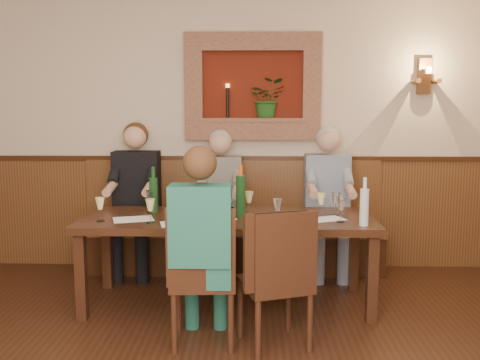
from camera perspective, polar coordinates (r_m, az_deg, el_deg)
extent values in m
cube|color=beige|center=(5.49, -0.76, 5.20)|extent=(6.00, 0.04, 2.80)
cube|color=#4C3015|center=(5.57, -0.75, -3.58)|extent=(6.00, 0.04, 1.10)
cube|color=#381E0F|center=(5.49, -0.76, 2.32)|extent=(6.02, 0.06, 0.05)
cube|color=#601A0D|center=(5.47, 1.35, 9.90)|extent=(1.00, 0.02, 0.70)
cube|color=#996A4E|center=(5.45, 1.37, 14.54)|extent=(1.36, 0.12, 0.18)
cube|color=#996A4E|center=(5.42, 1.34, 5.27)|extent=(1.36, 0.12, 0.18)
cube|color=#996A4E|center=(5.45, -4.95, 9.88)|extent=(0.18, 0.12, 0.70)
cube|color=#996A4E|center=(5.45, 7.66, 9.84)|extent=(0.18, 0.12, 0.70)
cube|color=#996A4E|center=(5.42, 1.34, 6.43)|extent=(1.00, 0.14, 0.04)
imported|color=#1F4F1B|center=(5.42, 2.95, 8.70)|extent=(0.35, 0.30, 0.39)
cylinder|color=black|center=(5.42, -1.32, 8.23)|extent=(0.03, 0.03, 0.30)
cylinder|color=#FFBF59|center=(5.43, -1.33, 10.02)|extent=(0.04, 0.04, 0.04)
cube|color=#4C3015|center=(5.69, 19.03, 10.41)|extent=(0.12, 0.08, 0.35)
cylinder|color=#4C3015|center=(5.59, 18.23, 9.98)|extent=(0.05, 0.18, 0.05)
cylinder|color=#4C3015|center=(5.65, 20.20, 9.87)|extent=(0.05, 0.18, 0.05)
cylinder|color=#FFBF59|center=(5.57, 19.46, 10.97)|extent=(0.06, 0.06, 0.06)
cube|color=black|center=(4.43, -1.31, -4.31)|extent=(2.40, 0.90, 0.06)
cube|color=black|center=(4.37, -16.58, -9.89)|extent=(0.08, 0.08, 0.69)
cube|color=black|center=(4.27, 13.91, -10.25)|extent=(0.08, 0.08, 0.69)
cube|color=black|center=(5.05, -13.99, -7.40)|extent=(0.08, 0.08, 0.69)
cube|color=black|center=(4.96, 12.07, -7.63)|extent=(0.08, 0.08, 0.69)
cube|color=#381E0F|center=(5.44, -0.83, -7.65)|extent=(3.00, 0.40, 0.40)
cube|color=#4C3015|center=(5.38, -0.84, -5.40)|extent=(3.00, 0.45, 0.06)
cube|color=#4C3015|center=(5.50, -0.77, -1.29)|extent=(3.00, 0.06, 0.66)
cube|color=black|center=(3.89, -3.93, -13.95)|extent=(0.45, 0.45, 0.42)
cube|color=black|center=(3.81, -3.96, -10.63)|extent=(0.47, 0.47, 0.05)
cube|color=black|center=(3.53, -4.11, -7.19)|extent=(0.44, 0.07, 0.53)
cube|color=black|center=(3.84, 3.65, -14.30)|extent=(0.53, 0.53, 0.41)
cube|color=black|center=(3.76, 3.68, -11.02)|extent=(0.55, 0.55, 0.05)
cube|color=black|center=(3.50, 4.92, -7.59)|extent=(0.42, 0.18, 0.52)
cube|color=black|center=(5.40, -11.18, -7.65)|extent=(0.45, 0.47, 0.45)
cube|color=black|center=(5.44, -10.96, -0.08)|extent=(0.45, 0.24, 0.59)
sphere|color=#D8A384|center=(5.35, -11.18, 4.48)|extent=(0.23, 0.23, 0.23)
sphere|color=#4C2D19|center=(5.40, -11.06, 4.75)|extent=(0.25, 0.25, 0.25)
cube|color=#5A5453|center=(5.29, -2.20, -7.82)|extent=(0.42, 0.44, 0.45)
cube|color=#5A5453|center=(5.32, -2.12, -0.43)|extent=(0.42, 0.22, 0.55)
sphere|color=#D8A384|center=(5.24, -2.17, 3.91)|extent=(0.21, 0.21, 0.21)
sphere|color=#B2B2B2|center=(5.29, -2.13, 4.17)|extent=(0.23, 0.23, 0.23)
cube|color=navy|center=(5.33, 9.35, -7.81)|extent=(0.44, 0.46, 0.45)
cube|color=navy|center=(5.36, 9.26, -0.31)|extent=(0.44, 0.23, 0.57)
sphere|color=#D8A384|center=(5.28, 9.42, 4.15)|extent=(0.22, 0.22, 0.22)
sphere|color=#B2B2B2|center=(5.33, 9.35, 4.41)|extent=(0.24, 0.24, 0.24)
cube|color=#1B4C5F|center=(3.91, -3.89, -13.59)|extent=(0.41, 0.43, 0.45)
cube|color=#1B4C5F|center=(3.56, -4.23, -4.80)|extent=(0.41, 0.21, 0.54)
sphere|color=#D8A384|center=(3.53, -4.23, 1.61)|extent=(0.21, 0.21, 0.21)
sphere|color=#4C2D19|center=(3.48, -4.31, 1.84)|extent=(0.22, 0.22, 0.22)
cylinder|color=#B72A0B|center=(4.35, -4.31, -2.27)|extent=(0.30, 0.30, 0.28)
cylinder|color=#19471E|center=(4.39, 0.07, -1.75)|extent=(0.10, 0.10, 0.34)
cylinder|color=#F1581A|center=(4.36, 0.07, 1.05)|extent=(0.04, 0.04, 0.09)
cylinder|color=#19471E|center=(4.64, -9.20, -1.58)|extent=(0.09, 0.09, 0.30)
cylinder|color=#19471E|center=(4.62, -9.25, 0.82)|extent=(0.04, 0.04, 0.09)
cylinder|color=silver|center=(4.18, 13.11, -2.86)|extent=(0.09, 0.09, 0.28)
cylinder|color=silver|center=(4.15, 13.19, -0.33)|extent=(0.04, 0.04, 0.09)
cube|color=white|center=(4.41, -11.31, -4.11)|extent=(0.37, 0.31, 0.00)
cube|color=white|center=(4.28, -2.38, -4.32)|extent=(0.31, 0.25, 0.00)
cube|color=white|center=(4.39, 9.24, -4.11)|extent=(0.32, 0.28, 0.00)
cube|color=white|center=(4.19, -6.44, -4.65)|extent=(0.33, 0.27, 0.00)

